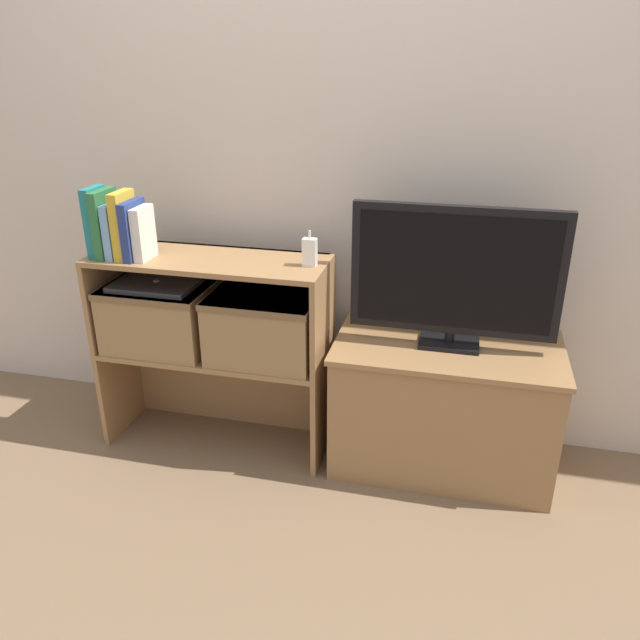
% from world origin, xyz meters
% --- Properties ---
extents(ground_plane, '(16.00, 16.00, 0.00)m').
position_xyz_m(ground_plane, '(0.00, 0.00, 0.00)').
color(ground_plane, brown).
extents(wall_back, '(10.00, 0.05, 2.40)m').
position_xyz_m(wall_back, '(0.00, 0.49, 1.20)').
color(wall_back, beige).
rests_on(wall_back, ground_plane).
extents(tv_stand, '(0.84, 0.48, 0.52)m').
position_xyz_m(tv_stand, '(0.48, 0.23, 0.26)').
color(tv_stand, olive).
rests_on(tv_stand, ground_plane).
extents(tv, '(0.74, 0.14, 0.52)m').
position_xyz_m(tv, '(0.48, 0.23, 0.80)').
color(tv, black).
rests_on(tv, tv_stand).
extents(bookshelf_lower_tier, '(0.91, 0.33, 0.42)m').
position_xyz_m(bookshelf_lower_tier, '(-0.43, 0.23, 0.27)').
color(bookshelf_lower_tier, olive).
rests_on(bookshelf_lower_tier, ground_plane).
extents(bookshelf_upper_tier, '(0.91, 0.33, 0.39)m').
position_xyz_m(bookshelf_upper_tier, '(-0.43, 0.23, 0.68)').
color(bookshelf_upper_tier, olive).
rests_on(bookshelf_upper_tier, bookshelf_lower_tier).
extents(book_teal, '(0.03, 0.12, 0.26)m').
position_xyz_m(book_teal, '(-0.84, 0.10, 0.94)').
color(book_teal, '#1E7075').
rests_on(book_teal, bookshelf_upper_tier).
extents(book_forest, '(0.04, 0.15, 0.25)m').
position_xyz_m(book_forest, '(-0.81, 0.10, 0.94)').
color(book_forest, '#286638').
rests_on(book_forest, bookshelf_upper_tier).
extents(book_skyblue, '(0.03, 0.14, 0.21)m').
position_xyz_m(book_skyblue, '(-0.77, 0.10, 0.91)').
color(book_skyblue, '#709ECC').
rests_on(book_skyblue, bookshelf_upper_tier).
extents(book_mustard, '(0.04, 0.13, 0.25)m').
position_xyz_m(book_mustard, '(-0.73, 0.10, 0.93)').
color(book_mustard, gold).
rests_on(book_mustard, bookshelf_upper_tier).
extents(book_navy, '(0.03, 0.15, 0.22)m').
position_xyz_m(book_navy, '(-0.69, 0.10, 0.92)').
color(book_navy, navy).
rests_on(book_navy, bookshelf_upper_tier).
extents(book_ivory, '(0.04, 0.12, 0.20)m').
position_xyz_m(book_ivory, '(-0.65, 0.10, 0.91)').
color(book_ivory, silver).
rests_on(book_ivory, bookshelf_upper_tier).
extents(baby_monitor, '(0.05, 0.04, 0.13)m').
position_xyz_m(baby_monitor, '(-0.04, 0.17, 0.86)').
color(baby_monitor, white).
rests_on(baby_monitor, bookshelf_upper_tier).
extents(storage_basket_left, '(0.41, 0.30, 0.26)m').
position_xyz_m(storage_basket_left, '(-0.65, 0.15, 0.56)').
color(storage_basket_left, '#937047').
rests_on(storage_basket_left, bookshelf_lower_tier).
extents(storage_basket_right, '(0.41, 0.30, 0.26)m').
position_xyz_m(storage_basket_right, '(-0.22, 0.15, 0.56)').
color(storage_basket_right, '#937047').
rests_on(storage_basket_right, bookshelf_lower_tier).
extents(laptop, '(0.32, 0.24, 0.02)m').
position_xyz_m(laptop, '(-0.65, 0.15, 0.69)').
color(laptop, '#2D2D33').
rests_on(laptop, storage_basket_left).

